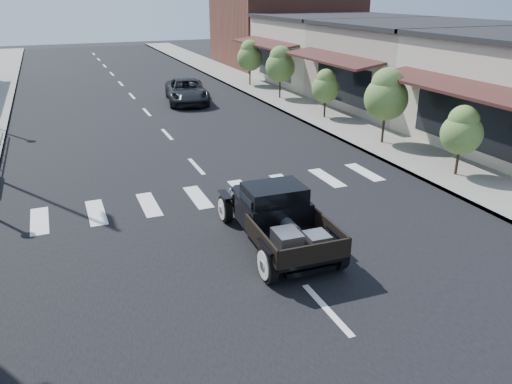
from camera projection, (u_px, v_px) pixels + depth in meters
name	position (u px, v px, depth m)	size (l,w,h in m)	color
ground	(270.00, 247.00, 13.11)	(120.00, 120.00, 0.00)	black
road	(154.00, 120.00, 25.98)	(14.00, 80.00, 0.02)	black
road_markings	(177.00, 146.00, 21.69)	(12.00, 60.00, 0.06)	silver
sidewalk_right	(300.00, 106.00, 28.94)	(3.00, 80.00, 0.15)	gray
storefront_mid	(418.00, 66.00, 28.69)	(10.00, 9.00, 4.50)	#ADA291
storefront_far	(337.00, 50.00, 36.42)	(10.00, 9.00, 4.50)	#BAB29D
far_building_right	(285.00, 24.00, 44.71)	(11.00, 10.00, 7.00)	brown
small_tree_a	(460.00, 142.00, 17.48)	(1.44, 1.44, 2.40)	#527334
small_tree_b	(385.00, 107.00, 21.17)	(1.84, 1.84, 3.07)	#527334
small_tree_c	(325.00, 94.00, 25.66)	(1.43, 1.43, 2.38)	#527334
small_tree_d	(280.00, 73.00, 30.32)	(1.79, 1.79, 2.99)	#527334
small_tree_e	(250.00, 63.00, 34.63)	(1.76, 1.76, 2.94)	#527334
hotrod_pickup	(277.00, 216.00, 12.98)	(2.20, 4.71, 1.63)	black
second_car	(187.00, 91.00, 29.89)	(2.30, 4.98, 1.38)	black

